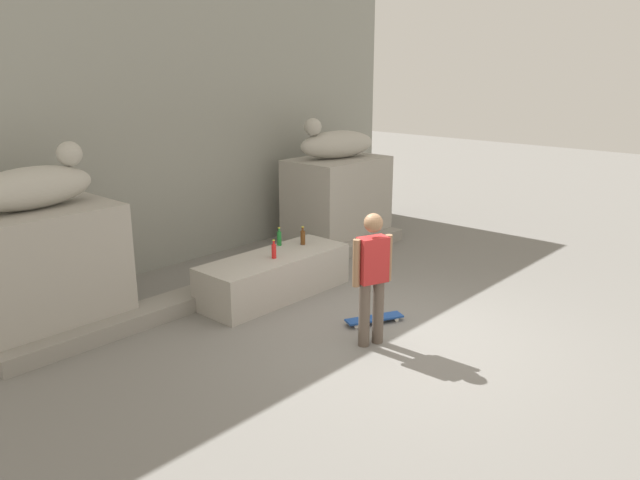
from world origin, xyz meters
name	(u,v)px	position (x,y,z in m)	size (l,w,h in m)	color
ground_plane	(388,335)	(0.00, 0.00, 0.00)	(40.00, 40.00, 0.00)	slate
facade_wall	(161,113)	(0.00, 4.79, 2.58)	(10.87, 0.60, 5.15)	gray
pedestal_left	(42,272)	(-2.87, 3.35, 0.82)	(1.87, 1.28, 1.64)	#A39E93
pedestal_right	(337,200)	(2.87, 3.35, 0.82)	(1.87, 1.28, 1.64)	#A39E93
statue_reclining_left	(34,186)	(-2.83, 3.35, 1.92)	(1.64, 0.70, 0.78)	#AFABA0
statue_reclining_right	(336,143)	(2.84, 3.36, 1.92)	(1.69, 0.94, 0.78)	#AFABA0
ledge_block	(275,276)	(0.00, 2.10, 0.32)	(2.41, 0.88, 0.63)	#A39E93
skater	(372,274)	(-0.35, 0.02, 0.92)	(0.51, 0.31, 1.67)	brown
skateboard	(374,318)	(0.19, 0.37, 0.06)	(0.81, 0.53, 0.08)	navy
bottle_green	(279,238)	(0.42, 2.43, 0.75)	(0.07, 0.07, 0.29)	#1E722D
bottle_brown	(303,237)	(0.70, 2.19, 0.75)	(0.08, 0.08, 0.29)	#593314
bottle_red	(274,251)	(-0.09, 2.01, 0.74)	(0.07, 0.07, 0.28)	red
stair_step	(249,280)	(0.00, 2.69, 0.11)	(7.61, 0.50, 0.22)	gray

